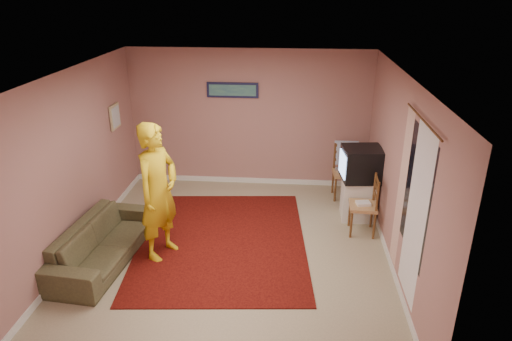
# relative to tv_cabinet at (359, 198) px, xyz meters

# --- Properties ---
(ground) EXTENTS (5.00, 5.00, 0.00)m
(ground) POSITION_rel_tv_cabinet_xyz_m (-1.95, -1.22, -0.35)
(ground) COLOR tan
(ground) RESTS_ON ground
(wall_back) EXTENTS (4.50, 0.02, 2.60)m
(wall_back) POSITION_rel_tv_cabinet_xyz_m (-1.95, 1.28, 0.95)
(wall_back) COLOR #A16C69
(wall_back) RESTS_ON ground
(wall_front) EXTENTS (4.50, 0.02, 2.60)m
(wall_front) POSITION_rel_tv_cabinet_xyz_m (-1.95, -3.72, 0.95)
(wall_front) COLOR #A16C69
(wall_front) RESTS_ON ground
(wall_left) EXTENTS (0.02, 5.00, 2.60)m
(wall_left) POSITION_rel_tv_cabinet_xyz_m (-4.20, -1.22, 0.95)
(wall_left) COLOR #A16C69
(wall_left) RESTS_ON ground
(wall_right) EXTENTS (0.02, 5.00, 2.60)m
(wall_right) POSITION_rel_tv_cabinet_xyz_m (0.30, -1.22, 0.95)
(wall_right) COLOR #A16C69
(wall_right) RESTS_ON ground
(ceiling) EXTENTS (4.50, 5.00, 0.02)m
(ceiling) POSITION_rel_tv_cabinet_xyz_m (-1.95, -1.22, 2.25)
(ceiling) COLOR silver
(ceiling) RESTS_ON wall_back
(baseboard_back) EXTENTS (4.50, 0.02, 0.10)m
(baseboard_back) POSITION_rel_tv_cabinet_xyz_m (-1.95, 1.27, -0.30)
(baseboard_back) COLOR silver
(baseboard_back) RESTS_ON ground
(baseboard_left) EXTENTS (0.02, 5.00, 0.10)m
(baseboard_left) POSITION_rel_tv_cabinet_xyz_m (-4.19, -1.22, -0.30)
(baseboard_left) COLOR silver
(baseboard_left) RESTS_ON ground
(baseboard_right) EXTENTS (0.02, 5.00, 0.10)m
(baseboard_right) POSITION_rel_tv_cabinet_xyz_m (0.29, -1.22, -0.30)
(baseboard_right) COLOR silver
(baseboard_right) RESTS_ON ground
(window) EXTENTS (0.01, 1.10, 1.50)m
(window) POSITION_rel_tv_cabinet_xyz_m (0.29, -2.12, 1.10)
(window) COLOR black
(window) RESTS_ON wall_right
(curtain_sheer) EXTENTS (0.01, 0.75, 2.10)m
(curtain_sheer) POSITION_rel_tv_cabinet_xyz_m (0.28, -2.27, 0.90)
(curtain_sheer) COLOR white
(curtain_sheer) RESTS_ON wall_right
(curtain_floral) EXTENTS (0.01, 0.35, 2.10)m
(curtain_floral) POSITION_rel_tv_cabinet_xyz_m (0.26, -1.57, 0.90)
(curtain_floral) COLOR beige
(curtain_floral) RESTS_ON wall_right
(curtain_rod) EXTENTS (0.02, 1.40, 0.02)m
(curtain_rod) POSITION_rel_tv_cabinet_xyz_m (0.25, -2.12, 1.97)
(curtain_rod) COLOR brown
(curtain_rod) RESTS_ON wall_right
(picture_back) EXTENTS (0.95, 0.04, 0.28)m
(picture_back) POSITION_rel_tv_cabinet_xyz_m (-2.25, 1.24, 1.50)
(picture_back) COLOR #15163A
(picture_back) RESTS_ON wall_back
(picture_left) EXTENTS (0.04, 0.38, 0.42)m
(picture_left) POSITION_rel_tv_cabinet_xyz_m (-4.17, 0.38, 1.20)
(picture_left) COLOR #BFB383
(picture_left) RESTS_ON wall_left
(area_rug) EXTENTS (2.77, 3.34, 0.02)m
(area_rug) POSITION_rel_tv_cabinet_xyz_m (-2.16, -0.97, -0.34)
(area_rug) COLOR #310505
(area_rug) RESTS_ON ground
(tv_cabinet) EXTENTS (0.55, 0.50, 0.70)m
(tv_cabinet) POSITION_rel_tv_cabinet_xyz_m (0.00, 0.00, 0.00)
(tv_cabinet) COLOR silver
(tv_cabinet) RESTS_ON ground
(crt_tv) EXTENTS (0.68, 0.62, 0.54)m
(crt_tv) POSITION_rel_tv_cabinet_xyz_m (-0.01, -0.00, 0.62)
(crt_tv) COLOR black
(crt_tv) RESTS_ON tv_cabinet
(chair_a) EXTENTS (0.47, 0.45, 0.54)m
(chair_a) POSITION_rel_tv_cabinet_xyz_m (-0.15, 0.76, 0.26)
(chair_a) COLOR tan
(chair_a) RESTS_ON ground
(dvd_player) EXTENTS (0.38, 0.33, 0.06)m
(dvd_player) POSITION_rel_tv_cabinet_xyz_m (-0.15, 0.76, 0.19)
(dvd_player) COLOR #B7B7BC
(dvd_player) RESTS_ON chair_a
(blue_throw) EXTENTS (0.43, 0.05, 0.45)m
(blue_throw) POSITION_rel_tv_cabinet_xyz_m (-0.15, 0.95, 0.45)
(blue_throw) COLOR #8AAAE2
(blue_throw) RESTS_ON chair_a
(chair_b) EXTENTS (0.43, 0.45, 0.52)m
(chair_b) POSITION_rel_tv_cabinet_xyz_m (-0.00, -0.50, 0.23)
(chair_b) COLOR tan
(chair_b) RESTS_ON ground
(game_console) EXTENTS (0.23, 0.19, 0.04)m
(game_console) POSITION_rel_tv_cabinet_xyz_m (-0.00, -0.50, 0.16)
(game_console) COLOR white
(game_console) RESTS_ON chair_b
(sofa) EXTENTS (0.96, 2.05, 0.58)m
(sofa) POSITION_rel_tv_cabinet_xyz_m (-3.75, -1.61, -0.06)
(sofa) COLOR brown
(sofa) RESTS_ON ground
(person) EXTENTS (0.72, 0.85, 1.99)m
(person) POSITION_rel_tv_cabinet_xyz_m (-2.96, -1.37, 0.65)
(person) COLOR gold
(person) RESTS_ON ground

